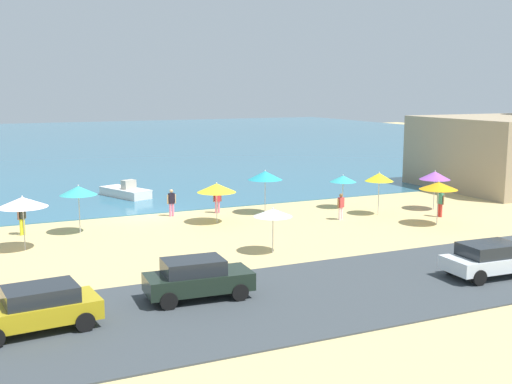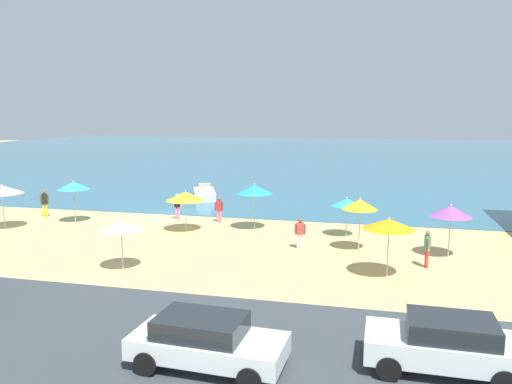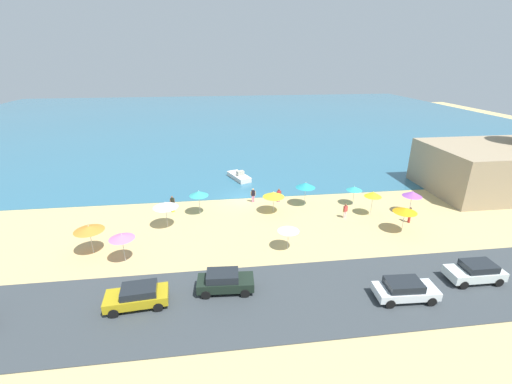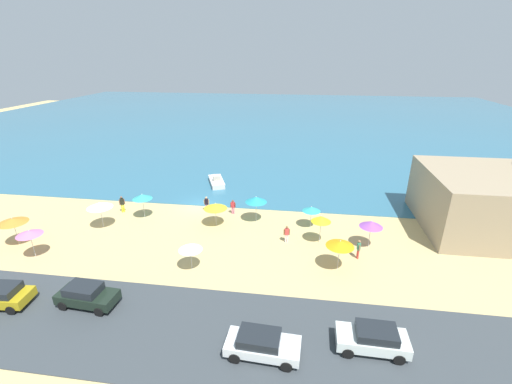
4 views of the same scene
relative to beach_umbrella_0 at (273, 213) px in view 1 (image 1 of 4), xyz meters
The scene contains 21 objects.
ground_plane 12.16m from the beach_umbrella_0, 103.50° to the left, with size 160.00×160.00×0.00m, color tan.
sea 66.76m from the beach_umbrella_0, 92.41° to the left, with size 150.00×110.00×0.05m, color #306985.
coastal_road 7.18m from the beach_umbrella_0, 113.89° to the right, with size 80.00×8.00×0.06m, color #373E43.
beach_umbrella_0 is the anchor object (origin of this frame).
beach_umbrella_1 15.26m from the beach_umbrella_0, 20.66° to the left, with size 1.97×1.97×2.57m.
beach_umbrella_2 11.12m from the beach_umbrella_0, 133.43° to the left, with size 2.00×2.00×2.67m.
beach_umbrella_4 11.47m from the beach_umbrella_0, 28.79° to the left, with size 1.75×1.75×2.69m.
beach_umbrella_5 9.65m from the beach_umbrella_0, 66.46° to the left, with size 2.16×2.16×2.76m.
beach_umbrella_6 11.46m from the beach_umbrella_0, ahead, with size 2.17×2.17×2.57m.
beach_umbrella_7 12.48m from the beach_umbrella_0, 42.10° to the left, with size 1.75×1.75×2.22m.
beach_umbrella_8 12.04m from the beach_umbrella_0, 152.80° to the left, with size 2.38×2.38×2.70m.
beach_umbrella_9 7.46m from the beach_umbrella_0, 89.45° to the left, with size 2.27×2.27×2.41m.
bather_0 13.57m from the beach_umbrella_0, 14.57° to the left, with size 0.25×0.57×1.70m.
bather_1 13.87m from the beach_umbrella_0, 139.33° to the left, with size 0.47×0.39×1.82m.
bather_2 8.88m from the beach_umbrella_0, 36.20° to the left, with size 0.55×0.31×1.60m.
bather_3 10.67m from the beach_umbrella_0, 99.28° to the left, with size 0.57×0.24×1.68m.
bather_4 10.37m from the beach_umbrella_0, 83.30° to the left, with size 0.57×0.22×1.59m.
parked_car_1 7.59m from the beach_umbrella_0, 138.33° to the right, with size 4.03×2.00×1.52m.
parked_car_2 9.90m from the beach_umbrella_0, 48.97° to the right, with size 4.24×2.07×1.42m.
parked_car_4 12.82m from the beach_umbrella_0, 153.03° to the right, with size 4.16×2.19×1.46m.
skiff_nearshore 18.75m from the beach_umbrella_0, 98.20° to the left, with size 3.10×4.79×1.25m.
Camera 1 is at (-10.49, -38.34, 7.83)m, focal length 45.00 mm.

